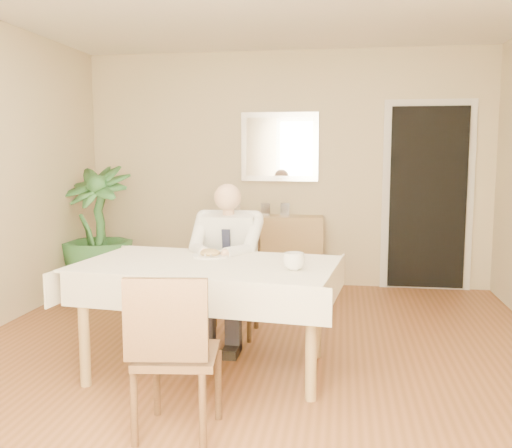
# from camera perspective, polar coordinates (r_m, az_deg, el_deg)

# --- Properties ---
(room) EXTENTS (5.00, 5.02, 2.60)m
(room) POSITION_cam_1_polar(r_m,az_deg,el_deg) (3.94, -0.77, 4.43)
(room) COLOR brown
(room) RESTS_ON ground
(window) EXTENTS (1.34, 0.04, 1.44)m
(window) POSITION_cam_1_polar(r_m,az_deg,el_deg) (1.55, -16.08, 5.52)
(window) COLOR beige
(window) RESTS_ON room
(doorway) EXTENTS (0.96, 0.07, 2.10)m
(doorway) POSITION_cam_1_polar(r_m,az_deg,el_deg) (6.42, 16.77, 2.50)
(doorway) COLOR beige
(doorway) RESTS_ON ground
(mirror) EXTENTS (0.86, 0.04, 0.76)m
(mirror) POSITION_cam_1_polar(r_m,az_deg,el_deg) (6.39, 2.37, 7.72)
(mirror) COLOR silver
(mirror) RESTS_ON room
(dining_table) EXTENTS (1.83, 1.20, 0.75)m
(dining_table) POSITION_cam_1_polar(r_m,az_deg,el_deg) (3.86, -4.85, -5.10)
(dining_table) COLOR #9A7B49
(dining_table) RESTS_ON ground
(chair_far) EXTENTS (0.44, 0.44, 0.90)m
(chair_far) POSITION_cam_1_polar(r_m,az_deg,el_deg) (4.74, -2.33, -4.80)
(chair_far) COLOR #3E2816
(chair_far) RESTS_ON ground
(chair_near) EXTENTS (0.47, 0.47, 0.88)m
(chair_near) POSITION_cam_1_polar(r_m,az_deg,el_deg) (3.01, -8.32, -12.14)
(chair_near) COLOR #3E2816
(chair_near) RESTS_ON ground
(seated_man) EXTENTS (0.48, 0.72, 1.24)m
(seated_man) POSITION_cam_1_polar(r_m,az_deg,el_deg) (4.43, -3.06, -3.21)
(seated_man) COLOR silver
(seated_man) RESTS_ON ground
(plate) EXTENTS (0.26, 0.26, 0.02)m
(plate) POSITION_cam_1_polar(r_m,az_deg,el_deg) (4.05, -4.61, -3.19)
(plate) COLOR white
(plate) RESTS_ON dining_table
(food) EXTENTS (0.14, 0.14, 0.06)m
(food) POSITION_cam_1_polar(r_m,az_deg,el_deg) (4.05, -4.61, -2.88)
(food) COLOR olive
(food) RESTS_ON dining_table
(knife) EXTENTS (0.01, 0.13, 0.01)m
(knife) POSITION_cam_1_polar(r_m,az_deg,el_deg) (3.98, -4.25, -3.12)
(knife) COLOR silver
(knife) RESTS_ON dining_table
(fork) EXTENTS (0.01, 0.13, 0.01)m
(fork) POSITION_cam_1_polar(r_m,az_deg,el_deg) (4.00, -5.37, -3.09)
(fork) COLOR silver
(fork) RESTS_ON dining_table
(coffee_mug) EXTENTS (0.18, 0.18, 0.11)m
(coffee_mug) POSITION_cam_1_polar(r_m,az_deg,el_deg) (3.60, 3.81, -3.74)
(coffee_mug) COLOR white
(coffee_mug) RESTS_ON dining_table
(sideboard) EXTENTS (1.01, 0.39, 0.79)m
(sideboard) POSITION_cam_1_polar(r_m,az_deg,el_deg) (6.33, 2.17, -2.76)
(sideboard) COLOR #9A7B49
(sideboard) RESTS_ON ground
(photo_frame_left) EXTENTS (0.10, 0.02, 0.14)m
(photo_frame_left) POSITION_cam_1_polar(r_m,az_deg,el_deg) (6.36, -2.02, 1.53)
(photo_frame_left) COLOR silver
(photo_frame_left) RESTS_ON sideboard
(photo_frame_center) EXTENTS (0.10, 0.02, 0.14)m
(photo_frame_center) POSITION_cam_1_polar(r_m,az_deg,el_deg) (6.29, 0.94, 1.47)
(photo_frame_center) COLOR silver
(photo_frame_center) RESTS_ON sideboard
(photo_frame_right) EXTENTS (0.10, 0.02, 0.14)m
(photo_frame_right) POSITION_cam_1_polar(r_m,az_deg,el_deg) (6.33, 2.92, 1.49)
(photo_frame_right) COLOR silver
(photo_frame_right) RESTS_ON sideboard
(potted_palm) EXTENTS (0.88, 0.88, 1.35)m
(potted_palm) POSITION_cam_1_polar(r_m,az_deg,el_deg) (6.32, -15.64, -0.51)
(potted_palm) COLOR #295929
(potted_palm) RESTS_ON ground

